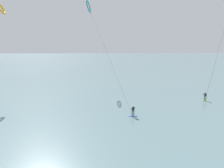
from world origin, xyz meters
name	(u,v)px	position (x,y,z in m)	size (l,w,h in m)	color
sea_water	(105,63)	(0.00, 108.68, 0.04)	(400.00, 200.00, 0.08)	slate
surfer_cobalt	(133,112)	(3.28, 26.03, 0.82)	(1.40, 0.66, 1.70)	#2647B7
surfer_lime	(205,97)	(18.23, 33.94, 0.82)	(1.40, 0.64, 1.70)	#8CC62D
kite_teal	(89,7)	(-4.66, 51.66, 19.83)	(8.74, 27.43, 21.52)	teal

